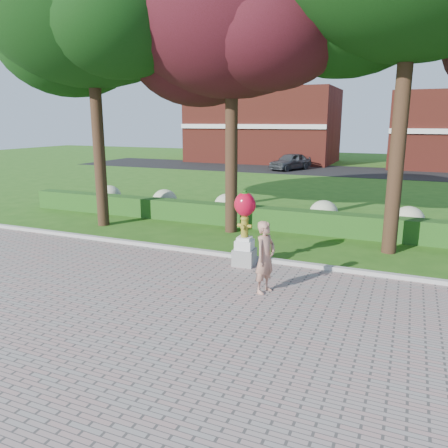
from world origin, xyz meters
name	(u,v)px	position (x,y,z in m)	size (l,w,h in m)	color
ground	(213,299)	(0.00, 0.00, 0.00)	(100.00, 100.00, 0.00)	#285916
walkway	(100,397)	(0.00, -4.00, 0.02)	(40.00, 14.00, 0.04)	gray
curb	(256,259)	(0.00, 3.00, 0.07)	(40.00, 0.18, 0.15)	#ADADA5
lawn_hedge	(291,220)	(0.00, 7.00, 0.40)	(24.00, 0.70, 0.80)	#154C17
hydrangea_row	(312,212)	(0.57, 8.00, 0.55)	(20.10, 1.10, 0.99)	#A9B187
street	(358,172)	(0.00, 28.00, 0.01)	(50.00, 8.00, 0.02)	black
building_left	(263,126)	(-10.00, 34.00, 3.50)	(14.00, 8.00, 7.00)	maroon
tree_far_left	(89,6)	(-7.11, 5.09, 7.96)	(9.00, 7.68, 11.66)	black
tree_mid_left	(230,19)	(-2.10, 6.08, 7.30)	(8.25, 7.04, 10.69)	black
hydrant_sculpture	(245,226)	(-0.16, 2.48, 1.16)	(0.62, 0.61, 2.12)	gray
woman	(265,257)	(0.98, 0.80, 0.90)	(0.63, 0.41, 1.72)	tan
parked_car	(290,161)	(-5.33, 27.15, 0.72)	(1.65, 4.10, 1.40)	#3C3F43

